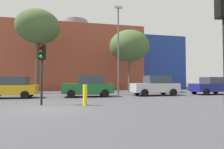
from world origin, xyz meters
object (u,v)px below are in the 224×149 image
parked_car_1 (12,87)px  bare_tree_0 (38,27)px  street_lamp (118,45)px  parked_car_2 (88,86)px  parked_car_3 (155,86)px  traffic_light_island (42,60)px  bare_tree_1 (129,46)px  parked_car_4 (212,86)px  bollard_yellow_0 (85,95)px

parked_car_1 → bare_tree_0: bearing=-99.6°
parked_car_1 → street_lamp: size_ratio=0.44×
parked_car_2 → bare_tree_0: size_ratio=0.46×
parked_car_2 → bare_tree_0: (-5.28, 5.49, 6.56)m
parked_car_3 → street_lamp: size_ratio=0.48×
traffic_light_island → bare_tree_1: 14.20m
bare_tree_1 → parked_car_3: bearing=-82.8°
parked_car_1 → parked_car_4: 18.91m
bare_tree_0 → street_lamp: 9.52m
parked_car_1 → street_lamp: (9.42, 1.89, 4.26)m
bollard_yellow_0 → parked_car_2: bearing=83.5°
parked_car_4 → bare_tree_0: bare_tree_0 is taller
parked_car_4 → parked_car_1: bearing=0.0°
parked_car_3 → street_lamp: (-3.17, 1.89, 4.19)m
parked_car_1 → bare_tree_1: size_ratio=0.51×
parked_car_1 → bare_tree_1: 14.10m
traffic_light_island → parked_car_1: bearing=-133.3°
bare_tree_0 → parked_car_2: bearing=-46.1°
parked_car_3 → traffic_light_island: 10.81m
parked_car_1 → parked_car_3: bearing=-180.0°
traffic_light_island → bare_tree_0: (-2.19, 10.41, 4.89)m
bare_tree_1 → parked_car_2: bearing=-134.2°
traffic_light_island → bare_tree_1: (8.74, 10.72, 3.22)m
parked_car_2 → bollard_yellow_0: bearing=83.5°
bollard_yellow_0 → parked_car_1: bearing=134.9°
bollard_yellow_0 → street_lamp: (3.84, 7.48, 4.53)m
parked_car_2 → bare_tree_0: bearing=-46.1°
bare_tree_0 → bollard_yellow_0: (4.65, -11.09, -6.90)m
traffic_light_island → bare_tree_1: bearing=155.1°
parked_car_3 → parked_car_4: (6.32, -0.00, -0.05)m
parked_car_4 → parked_car_3: bearing=-0.0°
parked_car_2 → parked_car_3: same height
bare_tree_0 → bare_tree_1: 11.06m
parked_car_4 → bare_tree_1: 10.38m
parked_car_1 → parked_car_3: 12.59m
traffic_light_island → bollard_yellow_0: 3.25m
parked_car_3 → street_lamp: street_lamp is taller
parked_car_1 → bollard_yellow_0: 7.90m
parked_car_1 → street_lamp: bearing=-168.7°
traffic_light_island → bare_tree_1: size_ratio=0.45×
parked_car_1 → parked_car_2: 6.21m
parked_car_1 → parked_car_3: parked_car_3 is taller
bare_tree_0 → street_lamp: bearing=-23.0°
bare_tree_1 → parked_car_4: bearing=-39.5°
parked_car_4 → bare_tree_1: (-7.05, 5.81, 4.93)m
parked_car_4 → traffic_light_island: (-15.79, -4.92, 1.72)m
parked_car_3 → bare_tree_1: bearing=-82.8°
parked_car_3 → bare_tree_1: 7.62m
bare_tree_0 → street_lamp: bare_tree_0 is taller
parked_car_1 → traffic_light_island: bearing=122.3°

